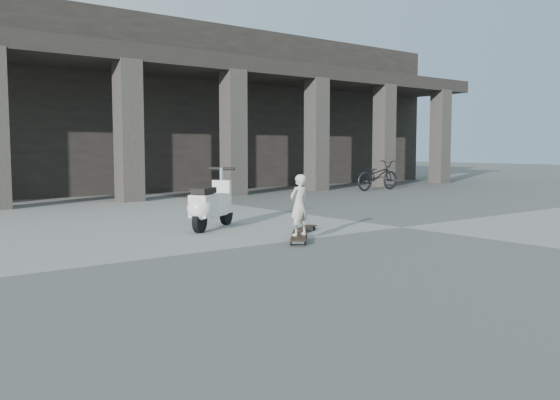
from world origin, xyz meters
TOP-DOWN VIEW (x-y plane):
  - ground at (0.00, 0.00)m, footprint 90.00×90.00m
  - colonnade at (-0.00, 13.77)m, footprint 28.00×8.82m
  - longboard at (-2.69, -0.13)m, footprint 0.87×0.94m
  - skateboard_spare at (-1.88, 0.66)m, footprint 0.75×0.53m
  - child at (-2.69, -0.13)m, footprint 0.38×0.27m
  - scooter at (-3.19, 1.92)m, footprint 1.44×1.07m
  - bicycle at (7.12, 7.17)m, footprint 2.05×0.74m

SIDE VIEW (x-z plane):
  - ground at x=0.00m, z-range 0.00..0.00m
  - skateboard_spare at x=-1.88m, z-range 0.02..0.11m
  - longboard at x=-2.69m, z-range 0.03..0.13m
  - scooter at x=-3.19m, z-range -0.12..1.04m
  - bicycle at x=7.12m, z-range 0.00..1.07m
  - child at x=-2.69m, z-range 0.10..1.10m
  - colonnade at x=0.00m, z-range 0.03..6.03m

